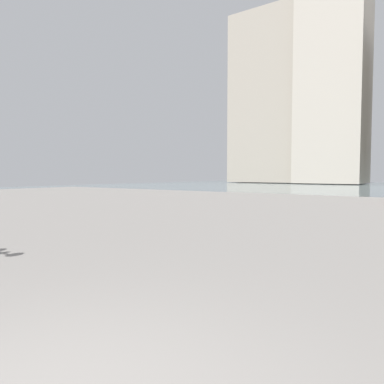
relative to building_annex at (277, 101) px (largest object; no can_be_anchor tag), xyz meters
name	(u,v)px	position (x,y,z in m)	size (l,w,h in m)	color
building_slab	(333,84)	(-12.04, 3.80, 0.94)	(11.08, 11.09, 37.58)	#B2A899
building_annex	(277,101)	(0.00, 0.00, 0.00)	(14.98, 15.29, 35.70)	#9E9384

